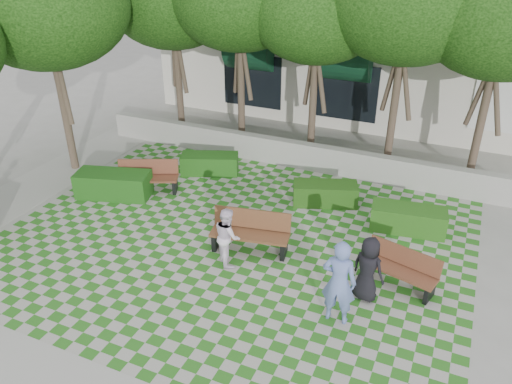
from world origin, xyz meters
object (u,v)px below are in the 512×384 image
at_px(bench_mid, 251,233).
at_px(bench_west, 148,177).
at_px(person_blue, 339,282).
at_px(person_dark, 368,269).
at_px(person_white, 228,236).
at_px(hedge_midright, 325,194).
at_px(hedge_west, 114,184).
at_px(hedge_east, 408,219).
at_px(hedge_midleft, 210,164).
at_px(bench_east, 400,269).

distance_m(bench_mid, bench_west, 4.58).
relative_size(bench_mid, person_blue, 1.06).
xyz_separation_m(person_dark, person_white, (-3.41, -0.04, -0.03)).
bearing_deg(person_blue, person_dark, -115.10).
xyz_separation_m(hedge_midright, hedge_west, (-6.08, -2.16, 0.06)).
height_order(hedge_east, hedge_midright, hedge_east).
bearing_deg(person_blue, person_white, -19.46).
distance_m(bench_west, hedge_midleft, 2.23).
bearing_deg(hedge_east, bench_east, -85.64).
xyz_separation_m(person_blue, person_dark, (0.40, 0.96, -0.21)).
xyz_separation_m(hedge_east, hedge_midleft, (-6.66, 0.98, -0.02)).
distance_m(hedge_midleft, person_white, 5.15).
distance_m(bench_mid, hedge_midright, 3.27).
bearing_deg(person_dark, bench_west, 2.87).
distance_m(hedge_east, hedge_west, 8.74).
relative_size(bench_mid, bench_west, 1.06).
height_order(hedge_east, person_blue, person_blue).
relative_size(hedge_west, person_dark, 1.43).
xyz_separation_m(hedge_east, hedge_midright, (-2.50, 0.51, -0.02)).
height_order(person_dark, person_white, person_dark).
bearing_deg(bench_mid, person_white, -122.51).
bearing_deg(hedge_midright, person_blue, -70.42).
distance_m(hedge_midright, person_blue, 5.06).
xyz_separation_m(hedge_midleft, person_white, (2.84, -4.28, 0.42)).
relative_size(bench_mid, person_white, 1.38).
height_order(bench_mid, hedge_east, bench_mid).
distance_m(hedge_east, person_white, 5.07).
bearing_deg(bench_west, person_white, -55.01).
distance_m(bench_west, hedge_midright, 5.50).
height_order(bench_mid, bench_west, bench_mid).
distance_m(bench_west, person_blue, 7.75).
height_order(hedge_midright, person_blue, person_blue).
bearing_deg(hedge_midleft, bench_mid, -48.74).
bearing_deg(hedge_east, bench_west, -173.26).
xyz_separation_m(bench_east, person_dark, (-0.60, -0.77, 0.34)).
bearing_deg(hedge_midright, person_white, -109.26).
height_order(bench_mid, hedge_west, bench_mid).
bearing_deg(person_white, person_dark, -131.87).
bearing_deg(person_dark, hedge_west, 9.23).
height_order(bench_west, hedge_midleft, bench_west).
bearing_deg(person_blue, hedge_west, -20.76).
bearing_deg(person_blue, hedge_midright, -72.88).
distance_m(bench_west, person_dark, 7.76).
bearing_deg(bench_east, person_dark, -112.97).
relative_size(bench_west, hedge_east, 0.99).
relative_size(bench_east, person_dark, 1.17).
bearing_deg(hedge_east, person_white, -139.29).
bearing_deg(bench_west, person_blue, -49.44).
bearing_deg(hedge_midright, bench_mid, -108.65).
bearing_deg(person_blue, hedge_midleft, -44.08).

